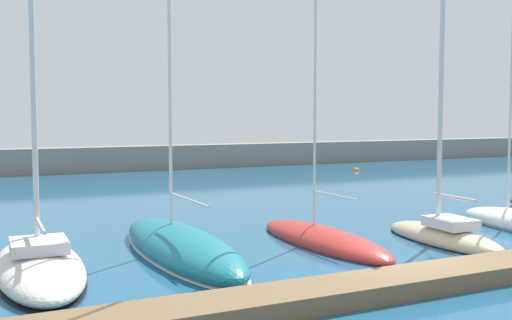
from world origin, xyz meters
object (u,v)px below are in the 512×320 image
at_px(sailboat_ivory_third, 39,262).
at_px(mooring_buoy_orange, 356,171).
at_px(sailboat_teal_fourth, 180,245).
at_px(sailboat_red_fifth, 322,239).
at_px(sailboat_sand_sixth, 443,235).

distance_m(sailboat_ivory_third, mooring_buoy_orange, 38.42).
bearing_deg(sailboat_teal_fourth, sailboat_red_fifth, -95.91).
xyz_separation_m(sailboat_teal_fourth, sailboat_red_fifth, (5.44, -0.62, -0.14)).
height_order(sailboat_ivory_third, sailboat_red_fifth, sailboat_ivory_third).
bearing_deg(sailboat_teal_fourth, sailboat_ivory_third, 99.11).
bearing_deg(sailboat_red_fifth, sailboat_ivory_third, 90.16).
bearing_deg(mooring_buoy_orange, sailboat_ivory_third, -139.82).
xyz_separation_m(sailboat_ivory_third, sailboat_teal_fourth, (4.77, 0.72, -0.08)).
bearing_deg(sailboat_ivory_third, sailboat_red_fifth, -87.20).
distance_m(sailboat_sand_sixth, mooring_buoy_orange, 30.37).
relative_size(sailboat_ivory_third, mooring_buoy_orange, 31.92).
relative_size(sailboat_sand_sixth, mooring_buoy_orange, 18.41).
xyz_separation_m(sailboat_ivory_third, mooring_buoy_orange, (29.36, 24.79, -0.42)).
bearing_deg(mooring_buoy_orange, sailboat_red_fifth, -127.81).
relative_size(sailboat_ivory_third, sailboat_sand_sixth, 1.73).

